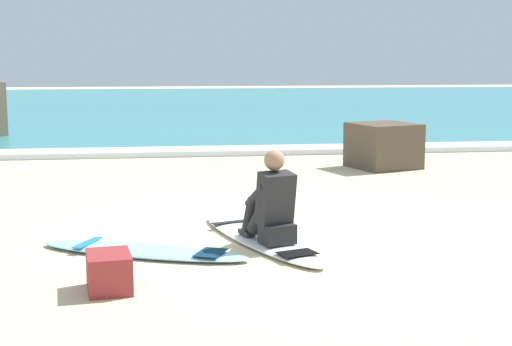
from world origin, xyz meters
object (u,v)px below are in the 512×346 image
Objects in this scene: surfboard_main at (260,239)px; shoreline_rock at (383,146)px; surfer_seated at (272,206)px; surfboard_spare_near at (144,251)px; beach_bag at (109,272)px.

surfboard_main is 2.51× the size of shoreline_rock.
surfboard_main is at bearing 108.74° from surfer_seated.
beach_bag is (-0.27, -1.13, 0.12)m from surfboard_spare_near.
surfer_seated is 0.42× the size of surfboard_spare_near.
surfer_seated is 1.97× the size of beach_bag.
beach_bag is (-4.37, -6.44, -0.23)m from shoreline_rock.
beach_bag is at bearing -103.46° from surfboard_spare_near.
beach_bag reaches higher than surfboard_main.
surfboard_spare_near is at bearing -176.61° from surfer_seated.
shoreline_rock reaches higher than surfboard_main.
shoreline_rock is at bearing 61.87° from surfer_seated.
beach_bag is at bearing -124.13° from shoreline_rock.
surfboard_main is 0.49m from surfer_seated.
surfer_seated reaches higher than beach_bag.
surfboard_main is at bearing -120.13° from shoreline_rock.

